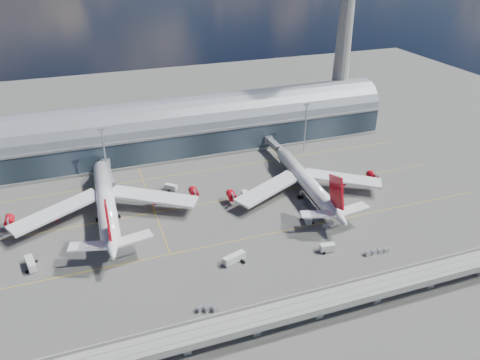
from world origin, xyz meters
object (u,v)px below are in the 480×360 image
object	(u,v)px
service_truck_4	(246,196)
cargo_train_0	(208,309)
cargo_train_1	(377,252)
floodlight_mast_left	(105,154)
service_truck_1	(327,248)
service_truck_3	(307,219)
service_truck_2	(234,258)
service_truck_5	(171,187)
floodlight_mast_right	(305,126)
airliner_left	(106,202)
service_truck_0	(31,264)
airliner_right	(306,182)
control_tower	(344,36)
cargo_train_2	(328,224)

from	to	relation	value
service_truck_4	cargo_train_0	bearing A→B (deg)	-119.74
cargo_train_1	cargo_train_0	bearing A→B (deg)	92.82
floodlight_mast_left	service_truck_1	bearing A→B (deg)	-50.25
cargo_train_1	service_truck_3	bearing A→B (deg)	23.44
service_truck_3	service_truck_2	bearing A→B (deg)	-143.19
floodlight_mast_left	service_truck_5	size ratio (longest dim) A/B	4.50
service_truck_4	service_truck_2	bearing A→B (deg)	-115.24
floodlight_mast_right	service_truck_2	xyz separation A→B (m)	(-65.02, -76.86, -12.04)
airliner_left	service_truck_4	xyz separation A→B (m)	(57.23, -4.80, -5.33)
floodlight_mast_left	service_truck_0	xyz separation A→B (m)	(-31.17, -56.55, -12.00)
airliner_right	service_truck_2	distance (m)	56.83
airliner_right	service_truck_3	xyz separation A→B (m)	(-9.33, -20.03, -4.53)
control_tower	cargo_train_2	distance (m)	122.91
floodlight_mast_left	airliner_left	world-z (taller)	floodlight_mast_left
service_truck_0	service_truck_5	xyz separation A→B (m)	(56.45, 37.80, -0.23)
control_tower	service_truck_1	xyz separation A→B (m)	(-66.69, -110.14, -50.10)
service_truck_0	service_truck_5	world-z (taller)	service_truck_0
floodlight_mast_left	service_truck_2	world-z (taller)	floodlight_mast_left
airliner_right	service_truck_1	xyz separation A→B (m)	(-11.55, -39.85, -4.47)
airliner_left	cargo_train_1	world-z (taller)	airliner_left
floodlight_mast_right	service_truck_1	xyz separation A→B (m)	(-31.69, -82.14, -12.09)
floodlight_mast_right	cargo_train_1	size ratio (longest dim) A/B	2.74
airliner_right	floodlight_mast_right	bearing A→B (deg)	68.38
service_truck_5	cargo_train_2	size ratio (longest dim) A/B	0.83
control_tower	cargo_train_0	xyz separation A→B (m)	(-115.37, -124.64, -50.84)
control_tower	service_truck_2	world-z (taller)	control_tower
control_tower	service_truck_0	world-z (taller)	control_tower
service_truck_0	service_truck_4	world-z (taller)	service_truck_0
floodlight_mast_left	cargo_train_0	size ratio (longest dim) A/B	3.71
control_tower	airliner_right	distance (m)	100.31
control_tower	cargo_train_0	world-z (taller)	control_tower
service_truck_4	service_truck_1	bearing A→B (deg)	-71.95
control_tower	airliner_left	size ratio (longest dim) A/B	1.30
floodlight_mast_left	service_truck_0	bearing A→B (deg)	-118.86
floodlight_mast_right	service_truck_5	xyz separation A→B (m)	(-74.72, -18.75, -12.23)
control_tower	airliner_left	bearing A→B (deg)	-156.43
service_truck_3	cargo_train_0	size ratio (longest dim) A/B	0.92
control_tower	airliner_left	distance (m)	157.50
service_truck_1	service_truck_5	size ratio (longest dim) A/B	0.97
service_truck_5	floodlight_mast_right	bearing A→B (deg)	-34.98
floodlight_mast_right	cargo_train_2	bearing A→B (deg)	-108.89
floodlight_mast_left	service_truck_0	size ratio (longest dim) A/B	3.21
control_tower	service_truck_2	size ratio (longest dim) A/B	11.76
service_truck_5	cargo_train_2	xyz separation A→B (m)	(51.58, -48.87, -0.57)
cargo_train_2	service_truck_0	bearing A→B (deg)	114.56
control_tower	cargo_train_2	size ratio (longest dim) A/B	14.94
service_truck_3	airliner_right	bearing A→B (deg)	79.59
control_tower	service_truck_0	xyz separation A→B (m)	(-166.17, -84.55, -50.00)
airliner_left	service_truck_5	size ratio (longest dim) A/B	13.91
airliner_left	cargo_train_0	size ratio (longest dim) A/B	11.46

